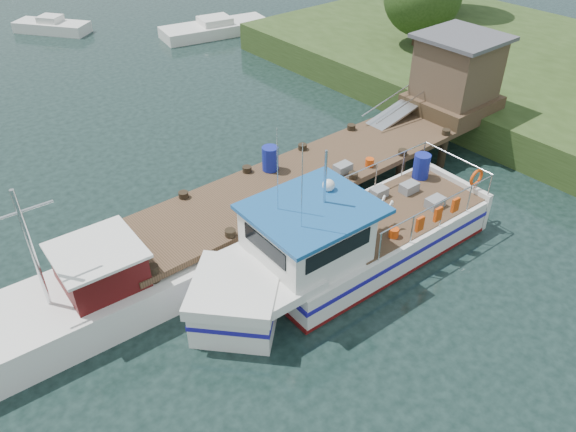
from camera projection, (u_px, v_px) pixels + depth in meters
ground_plane at (283, 217)px, 19.43m from camera, size 160.00×160.00×0.00m
near_shore at (568, 57)px, 26.55m from camera, size 16.00×30.00×7.76m
dock at (414, 106)px, 21.52m from camera, size 16.60×3.00×4.78m
lobster_boat at (340, 244)px, 16.66m from camera, size 10.83×3.45×5.16m
work_boat at (71, 306)px, 14.86m from camera, size 8.69×3.00×4.57m
moored_b at (52, 26)px, 35.89m from camera, size 4.13×4.77×1.05m
moored_c at (215, 28)px, 35.54m from camera, size 7.12×3.54×1.08m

